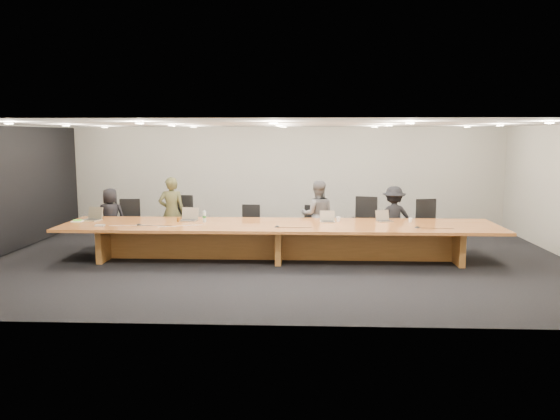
# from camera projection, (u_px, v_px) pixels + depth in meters

# --- Properties ---
(ground) EXTENTS (12.00, 12.00, 0.00)m
(ground) POSITION_uv_depth(u_px,v_px,m) (279.00, 259.00, 11.40)
(ground) COLOR black
(ground) RESTS_ON ground
(back_wall) EXTENTS (12.00, 0.02, 2.80)m
(back_wall) POSITION_uv_depth(u_px,v_px,m) (286.00, 178.00, 15.17)
(back_wall) COLOR beige
(back_wall) RESTS_ON ground
(conference_table) EXTENTS (9.00, 1.80, 0.75)m
(conference_table) POSITION_uv_depth(u_px,v_px,m) (279.00, 235.00, 11.33)
(conference_table) COLOR #995121
(conference_table) RESTS_ON ground
(chair_far_left) EXTENTS (0.62, 0.62, 1.12)m
(chair_far_left) POSITION_uv_depth(u_px,v_px,m) (128.00, 223.00, 12.65)
(chair_far_left) COLOR black
(chair_far_left) RESTS_ON ground
(chair_left) EXTENTS (0.72, 0.72, 1.20)m
(chair_left) POSITION_uv_depth(u_px,v_px,m) (179.00, 221.00, 12.67)
(chair_left) COLOR black
(chair_left) RESTS_ON ground
(chair_mid_left) EXTENTS (0.56, 0.56, 1.00)m
(chair_mid_left) POSITION_uv_depth(u_px,v_px,m) (250.00, 226.00, 12.53)
(chair_mid_left) COLOR black
(chair_mid_left) RESTS_ON ground
(chair_mid_right) EXTENTS (0.61, 0.61, 1.00)m
(chair_mid_right) POSITION_uv_depth(u_px,v_px,m) (311.00, 227.00, 12.46)
(chair_mid_right) COLOR black
(chair_mid_right) RESTS_ON ground
(chair_right) EXTENTS (0.76, 0.76, 1.20)m
(chair_right) POSITION_uv_depth(u_px,v_px,m) (364.00, 223.00, 12.43)
(chair_right) COLOR black
(chair_right) RESTS_ON ground
(chair_far_right) EXTENTS (0.72, 0.72, 1.15)m
(chair_far_right) POSITION_uv_depth(u_px,v_px,m) (430.00, 224.00, 12.36)
(chair_far_right) COLOR black
(chair_far_right) RESTS_ON ground
(person_a) EXTENTS (0.70, 0.48, 1.36)m
(person_a) POSITION_uv_depth(u_px,v_px,m) (111.00, 217.00, 12.73)
(person_a) COLOR black
(person_a) RESTS_ON ground
(person_b) EXTENTS (0.66, 0.49, 1.64)m
(person_b) POSITION_uv_depth(u_px,v_px,m) (172.00, 212.00, 12.51)
(person_b) COLOR #38381E
(person_b) RESTS_ON ground
(person_c) EXTENTS (0.78, 0.62, 1.56)m
(person_c) POSITION_uv_depth(u_px,v_px,m) (317.00, 215.00, 12.39)
(person_c) COLOR #535355
(person_c) RESTS_ON ground
(person_d) EXTENTS (0.95, 0.58, 1.43)m
(person_d) POSITION_uv_depth(u_px,v_px,m) (394.00, 218.00, 12.38)
(person_d) COLOR black
(person_d) RESTS_ON ground
(laptop_a) EXTENTS (0.44, 0.38, 0.29)m
(laptop_a) POSITION_uv_depth(u_px,v_px,m) (91.00, 214.00, 11.74)
(laptop_a) COLOR #C1B694
(laptop_a) RESTS_ON conference_table
(laptop_b) EXTENTS (0.41, 0.32, 0.29)m
(laptop_b) POSITION_uv_depth(u_px,v_px,m) (188.00, 214.00, 11.67)
(laptop_b) COLOR tan
(laptop_b) RESTS_ON conference_table
(laptop_d) EXTENTS (0.31, 0.23, 0.24)m
(laptop_d) POSITION_uv_depth(u_px,v_px,m) (327.00, 216.00, 11.52)
(laptop_d) COLOR #BCAA8F
(laptop_d) RESTS_ON conference_table
(laptop_e) EXTENTS (0.37, 0.33, 0.25)m
(laptop_e) POSITION_uv_depth(u_px,v_px,m) (385.00, 216.00, 11.59)
(laptop_e) COLOR tan
(laptop_e) RESTS_ON conference_table
(water_bottle) EXTENTS (0.08, 0.08, 0.23)m
(water_bottle) POSITION_uv_depth(u_px,v_px,m) (204.00, 217.00, 11.51)
(water_bottle) COLOR #B5C6C3
(water_bottle) RESTS_ON conference_table
(amber_mug) EXTENTS (0.09, 0.09, 0.09)m
(amber_mug) POSITION_uv_depth(u_px,v_px,m) (179.00, 219.00, 11.61)
(amber_mug) COLOR brown
(amber_mug) RESTS_ON conference_table
(paper_cup_near) EXTENTS (0.11, 0.11, 0.10)m
(paper_cup_near) POSITION_uv_depth(u_px,v_px,m) (338.00, 219.00, 11.62)
(paper_cup_near) COLOR silver
(paper_cup_near) RESTS_ON conference_table
(paper_cup_far) EXTENTS (0.10, 0.10, 0.09)m
(paper_cup_far) POSITION_uv_depth(u_px,v_px,m) (410.00, 220.00, 11.52)
(paper_cup_far) COLOR white
(paper_cup_far) RESTS_ON conference_table
(notepad) EXTENTS (0.24, 0.19, 0.01)m
(notepad) POSITION_uv_depth(u_px,v_px,m) (78.00, 221.00, 11.60)
(notepad) COLOR silver
(notepad) RESTS_ON conference_table
(lime_gadget) EXTENTS (0.19, 0.14, 0.03)m
(lime_gadget) POSITION_uv_depth(u_px,v_px,m) (77.00, 220.00, 11.61)
(lime_gadget) COLOR #65C835
(lime_gadget) RESTS_ON notepad
(av_box) EXTENTS (0.19, 0.15, 0.03)m
(av_box) POSITION_uv_depth(u_px,v_px,m) (100.00, 225.00, 11.02)
(av_box) COLOR silver
(av_box) RESTS_ON conference_table
(mic_left) EXTENTS (0.16, 0.16, 0.03)m
(mic_left) POSITION_uv_depth(u_px,v_px,m) (139.00, 224.00, 11.14)
(mic_left) COLOR black
(mic_left) RESTS_ON conference_table
(mic_center) EXTENTS (0.15, 0.15, 0.03)m
(mic_center) POSITION_uv_depth(u_px,v_px,m) (277.00, 226.00, 10.90)
(mic_center) COLOR black
(mic_center) RESTS_ON conference_table
(mic_right) EXTENTS (0.15, 0.15, 0.03)m
(mic_right) POSITION_uv_depth(u_px,v_px,m) (417.00, 227.00, 10.83)
(mic_right) COLOR black
(mic_right) RESTS_ON conference_table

